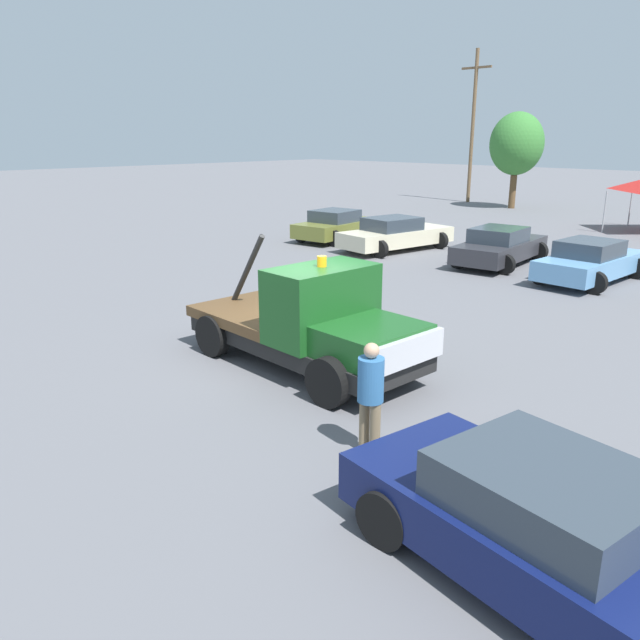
# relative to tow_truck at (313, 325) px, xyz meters

# --- Properties ---
(ground_plane) EXTENTS (160.00, 160.00, 0.00)m
(ground_plane) POSITION_rel_tow_truck_xyz_m (-0.32, 0.01, -0.91)
(ground_plane) COLOR slate
(tow_truck) EXTENTS (5.40, 2.42, 2.51)m
(tow_truck) POSITION_rel_tow_truck_xyz_m (0.00, 0.00, 0.00)
(tow_truck) COLOR black
(tow_truck) RESTS_ON ground
(foreground_car) EXTENTS (5.05, 2.61, 1.34)m
(foreground_car) POSITION_rel_tow_truck_xyz_m (6.21, -2.68, -0.26)
(foreground_car) COLOR #0F194C
(foreground_car) RESTS_ON ground
(person_near_truck) EXTENTS (0.38, 0.38, 1.69)m
(person_near_truck) POSITION_rel_tow_truck_xyz_m (2.99, -1.81, 0.07)
(person_near_truck) COLOR #847051
(person_near_truck) RESTS_ON ground
(parked_car_olive) EXTENTS (2.77, 4.46, 1.34)m
(parked_car_olive) POSITION_rel_tow_truck_xyz_m (-10.51, 11.89, -0.26)
(parked_car_olive) COLOR olive
(parked_car_olive) RESTS_ON ground
(parked_car_cream) EXTENTS (2.82, 5.09, 1.34)m
(parked_car_cream) POSITION_rel_tow_truck_xyz_m (-7.11, 11.67, -0.26)
(parked_car_cream) COLOR beige
(parked_car_cream) RESTS_ON ground
(parked_car_charcoal) EXTENTS (2.71, 4.81, 1.34)m
(parked_car_charcoal) POSITION_rel_tow_truck_xyz_m (-2.69, 12.05, -0.26)
(parked_car_charcoal) COLOR #2D2D33
(parked_car_charcoal) RESTS_ON ground
(parked_car_skyblue) EXTENTS (2.48, 4.51, 1.34)m
(parked_car_skyblue) POSITION_rel_tow_truck_xyz_m (0.75, 11.52, -0.26)
(parked_car_skyblue) COLOR #669ED1
(parked_car_skyblue) RESTS_ON ground
(tree_right) EXTENTS (3.28, 3.28, 5.86)m
(tree_right) POSITION_rel_tow_truck_xyz_m (-11.23, 28.88, 3.02)
(tree_right) COLOR brown
(tree_right) RESTS_ON ground
(traffic_cone) EXTENTS (0.40, 0.40, 0.55)m
(traffic_cone) POSITION_rel_tow_truck_xyz_m (-1.87, 2.99, -0.66)
(traffic_cone) COLOR black
(traffic_cone) RESTS_ON ground
(utility_pole) EXTENTS (2.20, 0.24, 9.91)m
(utility_pole) POSITION_rel_tow_truck_xyz_m (-15.31, 30.33, 4.31)
(utility_pole) COLOR brown
(utility_pole) RESTS_ON ground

